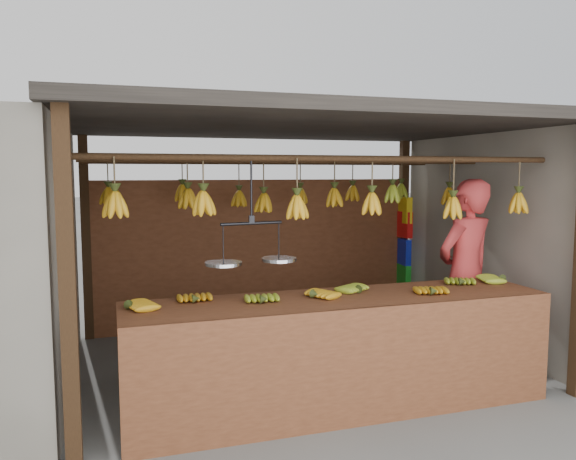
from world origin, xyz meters
name	(u,v)px	position (x,y,z in m)	size (l,w,h in m)	color
ground	(297,362)	(0.00, 0.00, 0.00)	(80.00, 80.00, 0.00)	#5B5B57
stall	(287,164)	(0.00, 0.33, 1.97)	(4.30, 3.30, 2.40)	black
counter	(346,325)	(-0.01, -1.23, 0.71)	(3.52, 0.78, 0.96)	brown
hanging_bananas	(298,199)	(0.00, 0.00, 1.64)	(3.64, 2.25, 0.36)	#C08414
balance_scale	(252,256)	(-0.71, -1.00, 1.25)	(0.73, 0.34, 0.81)	black
vendor	(465,274)	(1.50, -0.60, 0.91)	(0.67, 0.44, 1.83)	#BF3333
bag_bundles	(404,241)	(1.94, 1.35, 0.99)	(0.08, 0.26, 1.23)	yellow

